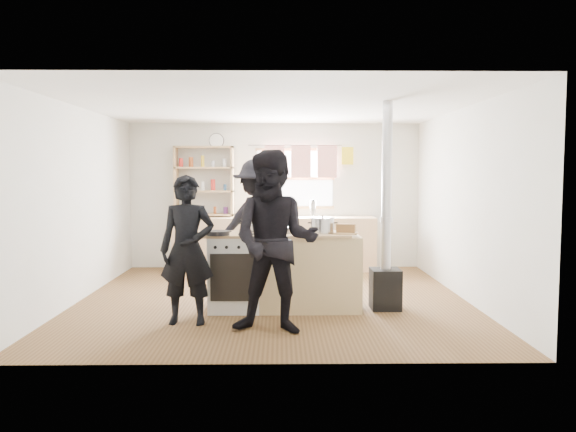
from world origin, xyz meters
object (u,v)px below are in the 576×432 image
object	(u,v)px
roast_tray	(283,229)
person_far	(258,227)
bread_board	(346,230)
thermos	(313,209)
flue_heater	(386,256)
cooking_island	(284,271)
stockpot_stove	(250,225)
skillet_greens	(218,233)
person_near_left	(187,250)
person_near_right	(275,242)
stockpot_counter	(323,225)

from	to	relation	value
roast_tray	person_far	world-z (taller)	person_far
bread_board	person_far	xyz separation A→B (m)	(-1.08, 1.03, -0.07)
thermos	bread_board	xyz separation A→B (m)	(0.22, -2.89, -0.06)
bread_board	flue_heater	xyz separation A→B (m)	(0.50, 0.13, -0.33)
cooking_island	roast_tray	bearing A→B (deg)	116.80
stockpot_stove	flue_heater	bearing A→B (deg)	-7.33
thermos	skillet_greens	xyz separation A→B (m)	(-1.28, -2.99, -0.08)
cooking_island	person_near_left	distance (m)	1.28
flue_heater	person_near_left	world-z (taller)	flue_heater
person_far	person_near_left	bearing A→B (deg)	49.73
person_far	skillet_greens	bearing A→B (deg)	54.20
skillet_greens	person_near_right	distance (m)	1.02
stockpot_stove	person_far	xyz separation A→B (m)	(0.08, 0.69, -0.09)
thermos	person_near_left	xyz separation A→B (m)	(-1.57, -3.39, -0.22)
flue_heater	person_near_right	distance (m)	1.68
skillet_greens	stockpot_counter	size ratio (longest dim) A/B	1.35
stockpot_counter	person_far	bearing A→B (deg)	131.07
flue_heater	cooking_island	bearing A→B (deg)	-179.67
skillet_greens	bread_board	size ratio (longest dim) A/B	1.20
roast_tray	person_near_right	distance (m)	1.03
roast_tray	flue_heater	xyz separation A→B (m)	(1.25, -0.03, -0.32)
stockpot_counter	person_near_right	world-z (taller)	person_near_right
cooking_island	stockpot_counter	distance (m)	0.72
bread_board	skillet_greens	bearing A→B (deg)	-176.31
stockpot_stove	bread_board	xyz separation A→B (m)	(1.15, -0.34, -0.03)
cooking_island	person_near_right	xyz separation A→B (m)	(-0.10, -0.98, 0.48)
thermos	person_near_right	distance (m)	3.80
roast_tray	flue_heater	size ratio (longest dim) A/B	0.14
bread_board	cooking_island	bearing A→B (deg)	170.51
roast_tray	stockpot_counter	world-z (taller)	stockpot_counter
stockpot_stove	person_near_left	bearing A→B (deg)	-127.11
cooking_island	person_far	world-z (taller)	person_far
person_near_right	person_far	world-z (taller)	person_near_right
roast_tray	bread_board	world-z (taller)	bread_board
roast_tray	person_near_right	world-z (taller)	person_near_right
roast_tray	person_near_left	xyz separation A→B (m)	(-1.04, -0.66, -0.16)
skillet_greens	person_far	world-z (taller)	person_far
cooking_island	person_near_right	size ratio (longest dim) A/B	1.04
stockpot_stove	person_near_left	size ratio (longest dim) A/B	0.13
bread_board	person_near_left	distance (m)	1.86
roast_tray	stockpot_stove	size ratio (longest dim) A/B	1.69
roast_tray	bread_board	distance (m)	0.76
thermos	bread_board	world-z (taller)	thermos
thermos	cooking_island	size ratio (longest dim) A/B	0.14
thermos	skillet_greens	distance (m)	3.25
thermos	person_near_left	size ratio (longest dim) A/B	0.17
cooking_island	flue_heater	world-z (taller)	flue_heater
stockpot_stove	stockpot_counter	world-z (taller)	stockpot_counter
roast_tray	person_near_left	world-z (taller)	person_near_left
stockpot_counter	person_near_right	size ratio (longest dim) A/B	0.15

